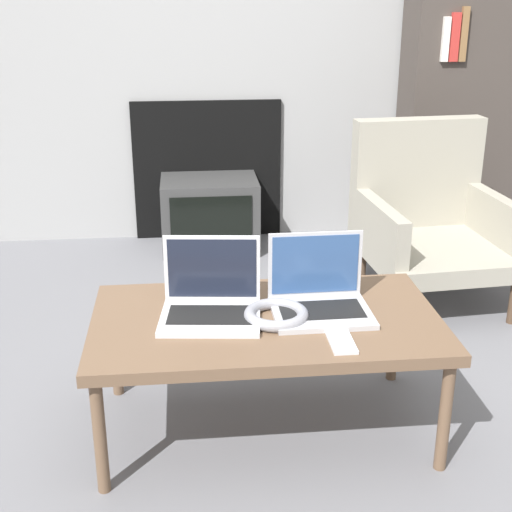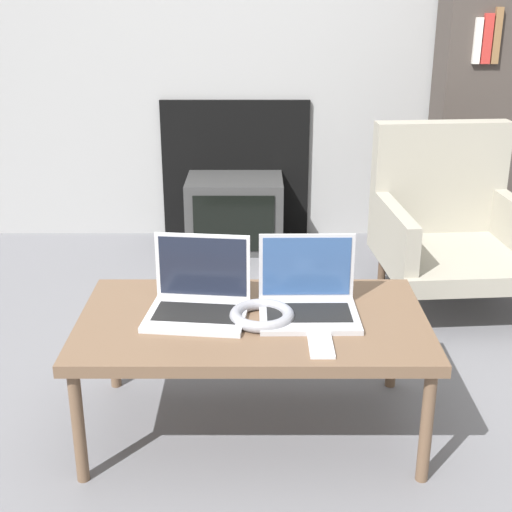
{
  "view_description": "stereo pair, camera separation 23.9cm",
  "coord_description": "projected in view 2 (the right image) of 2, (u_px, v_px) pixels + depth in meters",
  "views": [
    {
      "loc": [
        -0.23,
        -1.83,
        1.33
      ],
      "look_at": [
        0.0,
        0.4,
        0.48
      ],
      "focal_mm": 50.0,
      "sensor_mm": 36.0,
      "label": 1
    },
    {
      "loc": [
        0.01,
        -1.84,
        1.33
      ],
      "look_at": [
        0.0,
        0.4,
        0.48
      ],
      "focal_mm": 50.0,
      "sensor_mm": 36.0,
      "label": 2
    }
  ],
  "objects": [
    {
      "name": "headphones",
      "position": [
        265.0,
        315.0,
        2.12
      ],
      "size": [
        0.19,
        0.19,
        0.04
      ],
      "color": "gray",
      "rests_on": "table"
    },
    {
      "name": "laptop_right",
      "position": [
        311.0,
        298.0,
        2.17
      ],
      "size": [
        0.3,
        0.25,
        0.23
      ],
      "rotation": [
        0.0,
        0.0,
        0.01
      ],
      "color": "#B2B2B7",
      "rests_on": "table"
    },
    {
      "name": "armchair",
      "position": [
        451.0,
        221.0,
        3.11
      ],
      "size": [
        0.65,
        0.7,
        0.77
      ],
      "rotation": [
        0.0,
        0.0,
        0.08
      ],
      "color": "gray",
      "rests_on": "ground_plane"
    },
    {
      "name": "tv",
      "position": [
        238.0,
        213.0,
        3.81
      ],
      "size": [
        0.51,
        0.38,
        0.38
      ],
      "color": "#383838",
      "rests_on": "ground_plane"
    },
    {
      "name": "phone",
      "position": [
        324.0,
        346.0,
        1.97
      ],
      "size": [
        0.07,
        0.14,
        0.01
      ],
      "color": "silver",
      "rests_on": "table"
    },
    {
      "name": "ground_plane",
      "position": [
        255.0,
        447.0,
        2.19
      ],
      "size": [
        14.0,
        14.0,
        0.0
      ],
      "primitive_type": "plane",
      "color": "slate"
    },
    {
      "name": "laptop_left",
      "position": [
        202.0,
        297.0,
        2.17
      ],
      "size": [
        0.32,
        0.27,
        0.23
      ],
      "rotation": [
        0.0,
        0.0,
        -0.11
      ],
      "color": "silver",
      "rests_on": "table"
    },
    {
      "name": "table",
      "position": [
        256.0,
        327.0,
        2.16
      ],
      "size": [
        1.05,
        0.59,
        0.39
      ],
      "color": "brown",
      "rests_on": "ground_plane"
    }
  ]
}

